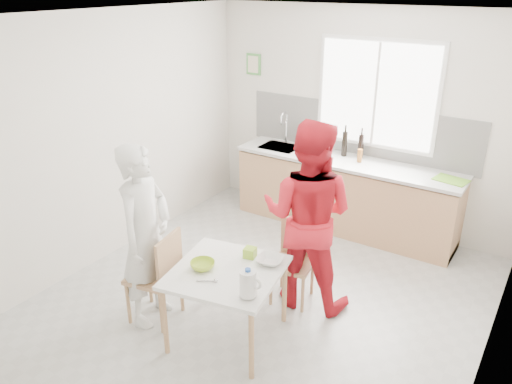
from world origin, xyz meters
TOP-DOWN VIEW (x-y plane):
  - ground at (0.00, 0.00)m, footprint 4.50×4.50m
  - room_shell at (0.00, 0.00)m, footprint 4.50×4.50m
  - window at (0.20, 2.23)m, footprint 1.50×0.06m
  - backsplash at (0.00, 2.24)m, footprint 3.00×0.02m
  - picture_frame at (-1.55, 2.23)m, footprint 0.22×0.03m
  - kitchen_counter at (-0.00, 1.95)m, footprint 2.84×0.64m
  - dining_table at (0.02, -0.59)m, footprint 1.05×1.05m
  - chair_left at (-0.65, -0.72)m, footprint 0.49×0.49m
  - chair_far at (0.21, 0.27)m, footprint 0.44×0.44m
  - person_white at (-0.76, -0.74)m, footprint 0.52×0.69m
  - person_red at (0.33, 0.28)m, footprint 1.02×0.86m
  - bowl_green at (-0.17, -0.68)m, footprint 0.25×0.25m
  - bowl_white at (0.27, -0.29)m, footprint 0.27×0.27m
  - milk_jug at (0.39, -0.81)m, footprint 0.19×0.13m
  - green_box at (0.06, -0.30)m, footprint 0.12×0.12m
  - spoon at (-0.02, -0.82)m, footprint 0.14×0.09m
  - cutting_board at (1.24, 1.95)m, footprint 0.39×0.31m
  - wine_bottle_a at (-0.09, 2.07)m, footprint 0.07×0.07m
  - wine_bottle_b at (0.10, 2.13)m, footprint 0.07×0.07m
  - jar_amber at (0.16, 1.96)m, footprint 0.06×0.06m
  - soap_bottle at (-0.70, 2.14)m, footprint 0.11×0.11m

SIDE VIEW (x-z plane):
  - ground at x=0.00m, z-range 0.00..0.00m
  - kitchen_counter at x=0.00m, z-range -0.27..1.10m
  - chair_far at x=0.21m, z-range 0.04..0.86m
  - chair_left at x=-0.65m, z-range 0.05..0.95m
  - dining_table at x=0.02m, z-range 0.27..0.96m
  - spoon at x=-0.02m, z-range 0.69..0.71m
  - bowl_white at x=0.27m, z-range 0.69..0.75m
  - bowl_green at x=-0.17m, z-range 0.69..0.76m
  - green_box at x=0.06m, z-range 0.69..0.78m
  - milk_jug at x=0.39m, z-range 0.70..0.94m
  - person_white at x=-0.76m, z-range 0.00..1.72m
  - cutting_board at x=1.24m, z-range 0.92..0.93m
  - person_red at x=0.33m, z-range 0.00..1.86m
  - jar_amber at x=0.16m, z-range 0.92..1.08m
  - soap_bottle at x=-0.70m, z-range 0.92..1.11m
  - wine_bottle_b at x=0.10m, z-range 0.92..1.22m
  - wine_bottle_a at x=-0.09m, z-range 0.92..1.24m
  - backsplash at x=0.00m, z-range 0.90..1.55m
  - room_shell at x=0.00m, z-range -0.61..3.89m
  - window at x=0.20m, z-range 1.05..2.35m
  - picture_frame at x=-1.55m, z-range 1.76..2.04m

